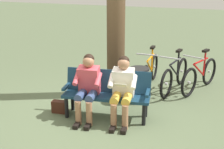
{
  "coord_description": "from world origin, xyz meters",
  "views": [
    {
      "loc": [
        -2.1,
        4.54,
        2.54
      ],
      "look_at": [
        -0.23,
        -0.38,
        0.75
      ],
      "focal_mm": 47.04,
      "sensor_mm": 36.0,
      "label": 1
    }
  ],
  "objects_px": {
    "person_reading": "(123,87)",
    "bicycle_orange": "(150,72)",
    "bicycle_red": "(200,75)",
    "tree_trunk": "(116,4)",
    "bicycle_blue": "(175,76)",
    "litter_bin": "(139,85)",
    "person_companion": "(88,84)",
    "bench": "(107,90)",
    "handbag": "(60,107)"
  },
  "relations": [
    {
      "from": "bench",
      "to": "litter_bin",
      "type": "xyz_separation_m",
      "value": [
        -0.38,
        -0.84,
        -0.14
      ]
    },
    {
      "from": "handbag",
      "to": "bicycle_orange",
      "type": "xyz_separation_m",
      "value": [
        -1.27,
        -2.04,
        0.24
      ]
    },
    {
      "from": "tree_trunk",
      "to": "bicycle_blue",
      "type": "relative_size",
      "value": 2.38
    },
    {
      "from": "tree_trunk",
      "to": "litter_bin",
      "type": "xyz_separation_m",
      "value": [
        -0.6,
        0.21,
        -1.61
      ]
    },
    {
      "from": "handbag",
      "to": "bicycle_red",
      "type": "distance_m",
      "value": 3.25
    },
    {
      "from": "bench",
      "to": "handbag",
      "type": "relative_size",
      "value": 5.52
    },
    {
      "from": "person_reading",
      "to": "bicycle_red",
      "type": "height_order",
      "value": "person_reading"
    },
    {
      "from": "litter_bin",
      "to": "bicycle_blue",
      "type": "xyz_separation_m",
      "value": [
        -0.59,
        -0.88,
        -0.01
      ]
    },
    {
      "from": "bench",
      "to": "litter_bin",
      "type": "height_order",
      "value": "bench"
    },
    {
      "from": "person_reading",
      "to": "bicycle_orange",
      "type": "bearing_deg",
      "value": -100.21
    },
    {
      "from": "bicycle_red",
      "to": "litter_bin",
      "type": "bearing_deg",
      "value": -24.46
    },
    {
      "from": "bicycle_red",
      "to": "handbag",
      "type": "bearing_deg",
      "value": -26.98
    },
    {
      "from": "litter_bin",
      "to": "tree_trunk",
      "type": "bearing_deg",
      "value": -19.67
    },
    {
      "from": "bench",
      "to": "tree_trunk",
      "type": "bearing_deg",
      "value": -87.56
    },
    {
      "from": "litter_bin",
      "to": "bicycle_red",
      "type": "relative_size",
      "value": 0.46
    },
    {
      "from": "bicycle_orange",
      "to": "bicycle_blue",
      "type": "bearing_deg",
      "value": 78.88
    },
    {
      "from": "person_companion",
      "to": "bicycle_orange",
      "type": "distance_m",
      "value": 2.16
    },
    {
      "from": "bicycle_red",
      "to": "bicycle_orange",
      "type": "height_order",
      "value": "same"
    },
    {
      "from": "person_reading",
      "to": "tree_trunk",
      "type": "height_order",
      "value": "tree_trunk"
    },
    {
      "from": "bench",
      "to": "bicycle_orange",
      "type": "xyz_separation_m",
      "value": [
        -0.37,
        -1.82,
        -0.15
      ]
    },
    {
      "from": "bicycle_orange",
      "to": "tree_trunk",
      "type": "bearing_deg",
      "value": -39.05
    },
    {
      "from": "bench",
      "to": "handbag",
      "type": "height_order",
      "value": "bench"
    },
    {
      "from": "person_companion",
      "to": "bicycle_blue",
      "type": "height_order",
      "value": "person_companion"
    },
    {
      "from": "person_reading",
      "to": "tree_trunk",
      "type": "distance_m",
      "value": 1.84
    },
    {
      "from": "person_reading",
      "to": "bicycle_orange",
      "type": "distance_m",
      "value": 1.95
    },
    {
      "from": "tree_trunk",
      "to": "person_companion",
      "type": "bearing_deg",
      "value": 86.47
    },
    {
      "from": "bicycle_red",
      "to": "bicycle_orange",
      "type": "bearing_deg",
      "value": -62.52
    },
    {
      "from": "bench",
      "to": "person_reading",
      "type": "height_order",
      "value": "person_reading"
    },
    {
      "from": "bench",
      "to": "bicycle_orange",
      "type": "relative_size",
      "value": 0.98
    },
    {
      "from": "litter_bin",
      "to": "person_companion",
      "type": "bearing_deg",
      "value": 57.26
    },
    {
      "from": "person_reading",
      "to": "tree_trunk",
      "type": "bearing_deg",
      "value": -73.63
    },
    {
      "from": "bicycle_red",
      "to": "bicycle_orange",
      "type": "xyz_separation_m",
      "value": [
        1.13,
        0.13,
        0.0
      ]
    },
    {
      "from": "handbag",
      "to": "tree_trunk",
      "type": "height_order",
      "value": "tree_trunk"
    },
    {
      "from": "tree_trunk",
      "to": "handbag",
      "type": "bearing_deg",
      "value": 61.85
    },
    {
      "from": "bicycle_blue",
      "to": "bicycle_orange",
      "type": "relative_size",
      "value": 0.99
    },
    {
      "from": "bench",
      "to": "bicycle_red",
      "type": "xyz_separation_m",
      "value": [
        -1.51,
        -1.95,
        -0.15
      ]
    },
    {
      "from": "bench",
      "to": "person_reading",
      "type": "relative_size",
      "value": 1.38
    },
    {
      "from": "person_companion",
      "to": "bicycle_blue",
      "type": "relative_size",
      "value": 0.72
    },
    {
      "from": "person_reading",
      "to": "person_companion",
      "type": "relative_size",
      "value": 1.0
    },
    {
      "from": "litter_bin",
      "to": "bicycle_orange",
      "type": "distance_m",
      "value": 0.98
    },
    {
      "from": "tree_trunk",
      "to": "bicycle_red",
      "type": "bearing_deg",
      "value": -152.44
    },
    {
      "from": "bicycle_red",
      "to": "person_companion",
      "type": "bearing_deg",
      "value": -18.9
    },
    {
      "from": "person_companion",
      "to": "handbag",
      "type": "relative_size",
      "value": 4.0
    },
    {
      "from": "handbag",
      "to": "bicycle_orange",
      "type": "relative_size",
      "value": 0.18
    },
    {
      "from": "bench",
      "to": "bicycle_red",
      "type": "relative_size",
      "value": 1.04
    },
    {
      "from": "bench",
      "to": "person_companion",
      "type": "relative_size",
      "value": 1.38
    },
    {
      "from": "bicycle_red",
      "to": "bicycle_orange",
      "type": "relative_size",
      "value": 0.95
    },
    {
      "from": "bench",
      "to": "bicycle_orange",
      "type": "bearing_deg",
      "value": -110.79
    },
    {
      "from": "person_reading",
      "to": "bicycle_blue",
      "type": "bearing_deg",
      "value": -118.32
    },
    {
      "from": "tree_trunk",
      "to": "bicycle_blue",
      "type": "xyz_separation_m",
      "value": [
        -1.19,
        -0.67,
        -1.62
      ]
    }
  ]
}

